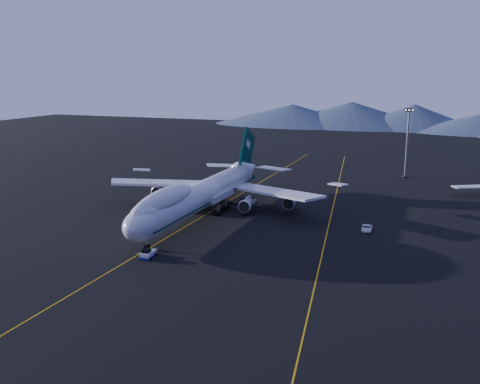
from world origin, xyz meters
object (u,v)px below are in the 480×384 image
(pushback_tug, at_px, (148,255))
(service_van, at_px, (367,228))
(floodlight_mast, at_px, (407,143))
(boeing_747, at_px, (202,194))

(pushback_tug, distance_m, service_van, 49.51)
(floodlight_mast, bearing_deg, pushback_tug, -111.82)
(service_van, bearing_deg, pushback_tug, -142.56)
(boeing_747, height_order, pushback_tug, boeing_747)
(pushback_tug, bearing_deg, floodlight_mast, 61.73)
(service_van, xyz_separation_m, floodlight_mast, (3.39, 68.47, 11.10))
(pushback_tug, bearing_deg, service_van, 34.95)
(boeing_747, bearing_deg, floodlight_mast, 58.57)
(boeing_747, bearing_deg, pushback_tug, -85.01)
(boeing_747, height_order, service_van, boeing_747)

